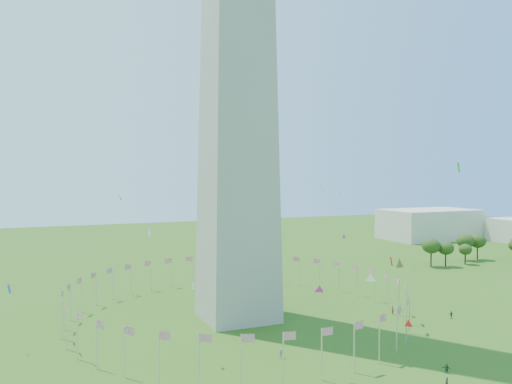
% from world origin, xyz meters
% --- Properties ---
extents(flag_ring, '(80.24, 80.24, 9.00)m').
position_xyz_m(flag_ring, '(-0.00, 50.00, 4.50)').
color(flag_ring, silver).
rests_on(flag_ring, ground).
extents(gov_building_east_a, '(50.00, 30.00, 16.00)m').
position_xyz_m(gov_building_east_a, '(150.00, 150.00, 8.00)').
color(gov_building_east_a, beige).
rests_on(gov_building_east_a, ground).
extents(kites_aloft, '(112.81, 77.23, 41.79)m').
position_xyz_m(kites_aloft, '(16.13, 19.75, 21.23)').
color(kites_aloft, '#CC2699').
rests_on(kites_aloft, ground).
extents(tree_line_east, '(53.39, 15.66, 10.73)m').
position_xyz_m(tree_line_east, '(112.35, 85.82, 4.91)').
color(tree_line_east, '#33541C').
rests_on(tree_line_east, ground).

